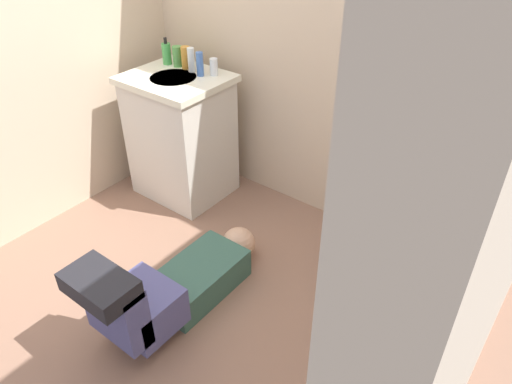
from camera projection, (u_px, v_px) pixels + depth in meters
ground_plane at (201, 298)px, 2.53m from camera, size 2.91×3.07×0.04m
wall_back at (324, 17)px, 2.54m from camera, size 2.57×0.08×2.40m
wall_left at (7, 22)px, 2.46m from camera, size 0.08×2.07×2.40m
toilet at (424, 231)px, 2.38m from camera, size 0.36×0.46×0.75m
vanity_cabinet at (181, 135)px, 3.10m from camera, size 0.60×0.52×0.82m
faucet at (191, 62)px, 2.93m from camera, size 0.02×0.02×0.10m
person_plumber at (171, 285)px, 2.34m from camera, size 0.39×1.06×0.52m
tissue_box at (441, 145)px, 2.21m from camera, size 0.22×0.11×0.10m
soap_dispenser at (167, 53)px, 3.00m from camera, size 0.06×0.06×0.17m
bottle_green at (178, 56)px, 2.97m from camera, size 0.06×0.06×0.13m
bottle_amber at (186, 58)px, 2.94m from camera, size 0.06×0.06×0.14m
bottle_white at (191, 60)px, 2.89m from camera, size 0.04×0.04×0.15m
bottle_blue at (200, 64)px, 2.83m from camera, size 0.04×0.04×0.14m
bottle_clear at (214, 67)px, 2.85m from camera, size 0.05×0.05×0.10m
paper_towel_roll at (335, 278)px, 2.46m from camera, size 0.11×0.11×0.23m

